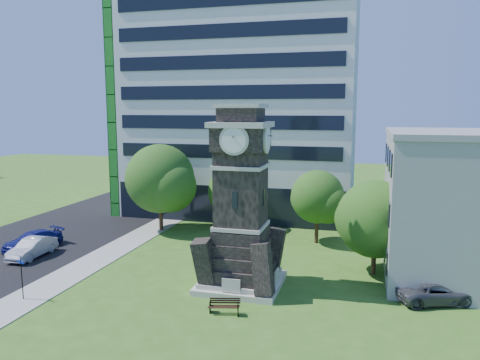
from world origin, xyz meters
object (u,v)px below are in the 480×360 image
(car_street_mid, at_px, (32,248))
(park_bench, at_px, (224,305))
(car_street_north, at_px, (33,240))
(street_sign, at_px, (22,275))
(clock_tower, at_px, (241,210))
(car_east_lot, at_px, (435,292))

(car_street_mid, bearing_deg, park_bench, -20.95)
(car_street_north, relative_size, street_sign, 1.97)
(clock_tower, xyz_separation_m, park_bench, (0.20, -4.53, -4.79))
(car_street_mid, bearing_deg, car_street_north, 126.15)
(car_street_mid, height_order, car_street_north, car_street_mid)
(car_east_lot, distance_m, street_sign, 25.81)
(car_street_mid, relative_size, park_bench, 2.59)
(car_street_north, xyz_separation_m, park_bench, (19.74, -8.08, -0.25))
(street_sign, bearing_deg, park_bench, 24.13)
(car_east_lot, distance_m, park_bench, 13.13)
(car_east_lot, bearing_deg, car_street_mid, 66.91)
(clock_tower, xyz_separation_m, street_sign, (-12.64, -5.91, -3.65))
(clock_tower, distance_m, park_bench, 6.60)
(park_bench, xyz_separation_m, street_sign, (-12.84, -1.37, 1.14))
(park_bench, relative_size, street_sign, 0.69)
(car_street_mid, xyz_separation_m, street_sign, (5.32, -7.47, 0.86))
(car_street_north, distance_m, street_sign, 11.73)
(clock_tower, xyz_separation_m, car_street_mid, (-17.96, 1.56, -4.51))
(car_street_mid, distance_m, park_bench, 19.16)
(clock_tower, relative_size, car_street_north, 2.37)
(clock_tower, bearing_deg, park_bench, -87.48)
(car_east_lot, xyz_separation_m, park_bench, (-12.16, -4.96, -0.18))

